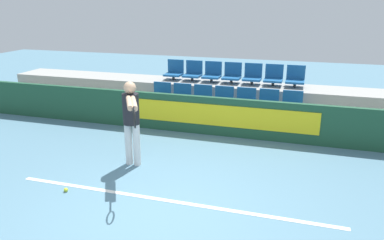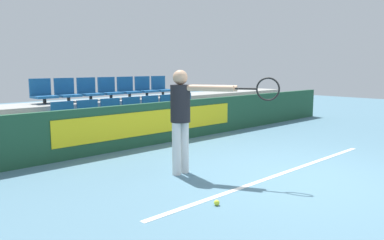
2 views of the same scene
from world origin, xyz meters
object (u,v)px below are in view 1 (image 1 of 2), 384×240
object	(u,v)px
stadium_chair_7	(174,71)
stadium_chair_11	(252,76)
stadium_chair_2	(202,98)
stadium_chair_13	(295,78)
stadium_chair_10	(232,75)
stadium_chair_8	(193,72)
stadium_chair_12	(274,77)
stadium_chair_1	(181,97)
tennis_player	(131,116)
stadium_chair_4	(245,101)
stadium_chair_3	(223,100)
stadium_chair_9	(212,73)
stadium_chair_6	(292,105)
stadium_chair_5	(268,103)
tennis_ball	(66,190)
stadium_chair_0	(161,95)

from	to	relation	value
stadium_chair_7	stadium_chair_11	distance (m)	2.12
stadium_chair_2	stadium_chair_13	distance (m)	2.39
stadium_chair_11	stadium_chair_13	bearing A→B (deg)	0.00
stadium_chair_11	stadium_chair_13	world-z (taller)	same
stadium_chair_10	stadium_chair_13	world-z (taller)	same
stadium_chair_8	stadium_chair_12	size ratio (longest dim) A/B	1.00
stadium_chair_1	stadium_chair_7	xyz separation A→B (m)	(-0.53, 1.03, 0.42)
stadium_chair_13	tennis_player	size ratio (longest dim) A/B	0.34
stadium_chair_4	stadium_chair_8	xyz separation A→B (m)	(-1.59, 1.03, 0.42)
stadium_chair_7	stadium_chair_11	xyz separation A→B (m)	(2.12, 0.00, 0.00)
stadium_chair_3	stadium_chair_9	xyz separation A→B (m)	(-0.53, 1.03, 0.42)
stadium_chair_6	stadium_chair_11	distance (m)	1.53
stadium_chair_3	stadium_chair_13	size ratio (longest dim) A/B	1.00
stadium_chair_5	stadium_chair_10	distance (m)	1.53
stadium_chair_4	stadium_chair_10	world-z (taller)	stadium_chair_10
stadium_chair_12	tennis_ball	xyz separation A→B (m)	(-2.71, -5.01, -1.02)
stadium_chair_3	stadium_chair_6	size ratio (longest dim) A/B	1.00
stadium_chair_5	stadium_chair_10	size ratio (longest dim) A/B	1.00
stadium_chair_4	stadium_chair_11	world-z (taller)	stadium_chair_11
stadium_chair_8	stadium_chair_7	bearing A→B (deg)	180.00
stadium_chair_2	stadium_chair_6	distance (m)	2.12
stadium_chair_6	stadium_chair_7	distance (m)	3.37
stadium_chair_2	stadium_chair_13	bearing A→B (deg)	25.82
stadium_chair_4	stadium_chair_11	xyz separation A→B (m)	(0.00, 1.03, 0.42)
stadium_chair_13	stadium_chair_1	bearing A→B (deg)	-158.84
stadium_chair_6	tennis_ball	world-z (taller)	stadium_chair_6
stadium_chair_4	stadium_chair_6	size ratio (longest dim) A/B	1.00
stadium_chair_12	stadium_chair_6	bearing A→B (deg)	-62.68
stadium_chair_6	stadium_chair_12	xyz separation A→B (m)	(-0.53, 1.03, 0.42)
stadium_chair_2	stadium_chair_13	world-z (taller)	stadium_chair_13
stadium_chair_1	stadium_chair_9	distance (m)	1.23
stadium_chair_5	stadium_chair_12	distance (m)	1.11
stadium_chair_2	stadium_chair_5	bearing A→B (deg)	0.00
stadium_chair_13	stadium_chair_0	bearing A→B (deg)	-162.12
stadium_chair_10	stadium_chair_13	size ratio (longest dim) A/B	1.00
stadium_chair_4	stadium_chair_6	distance (m)	1.06
stadium_chair_4	stadium_chair_11	distance (m)	1.11
stadium_chair_2	stadium_chair_11	world-z (taller)	stadium_chair_11
tennis_ball	stadium_chair_10	bearing A→B (deg)	71.80
stadium_chair_0	stadium_chair_13	world-z (taller)	stadium_chair_13
stadium_chair_9	tennis_player	size ratio (longest dim) A/B	0.34
stadium_chair_4	stadium_chair_12	distance (m)	1.23
stadium_chair_10	stadium_chair_11	xyz separation A→B (m)	(0.53, 0.00, 0.00)
stadium_chair_8	stadium_chair_9	world-z (taller)	same
stadium_chair_0	stadium_chair_10	xyz separation A→B (m)	(1.59, 1.03, 0.42)
stadium_chair_1	stadium_chair_3	xyz separation A→B (m)	(1.06, 0.00, 0.00)
stadium_chair_7	stadium_chair_12	distance (m)	2.65
stadium_chair_1	stadium_chair_2	world-z (taller)	same
stadium_chair_12	stadium_chair_2	bearing A→B (deg)	-147.17
stadium_chair_0	tennis_ball	world-z (taller)	stadium_chair_0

